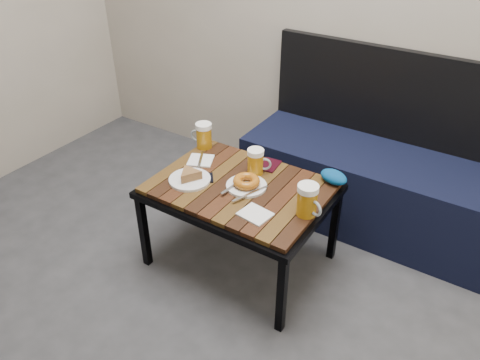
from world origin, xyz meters
The scene contains 12 objects.
bench centered at (0.20, 1.76, 0.27)m, with size 1.40×0.50×0.95m.
cafe_table centered at (-0.22, 1.07, 0.43)m, with size 0.84×0.62×0.47m.
beer_mug_left centered at (-0.59, 1.28, 0.54)m, with size 0.13×0.09×0.14m.
beer_mug_centre centered at (-0.22, 1.20, 0.54)m, with size 0.12×0.10×0.13m.
beer_mug_right centered at (0.14, 1.04, 0.55)m, with size 0.14×0.11×0.15m.
plate_pie centered at (-0.44, 0.97, 0.49)m, with size 0.20×0.20×0.06m.
plate_bagel centered at (-0.19, 1.07, 0.49)m, with size 0.19×0.25×0.05m.
napkin_left centered at (-0.51, 1.15, 0.48)m, with size 0.16×0.16×0.01m.
napkin_right centered at (-0.04, 0.91, 0.48)m, with size 0.14×0.13×0.01m.
passport_navy centered at (-0.41, 1.01, 0.47)m, with size 0.09×0.12×0.01m, color black.
passport_burgundy centered at (-0.20, 1.30, 0.47)m, with size 0.09×0.12×0.01m, color black.
knit_pouch centered at (0.14, 1.33, 0.50)m, with size 0.14×0.09×0.06m, color navy.
Camera 1 is at (0.77, -0.47, 1.70)m, focal length 35.00 mm.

